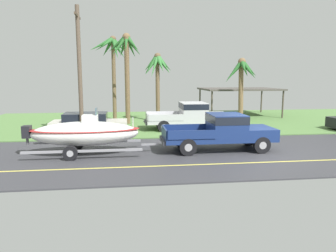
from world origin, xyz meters
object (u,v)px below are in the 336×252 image
Objects in this scene: carport_awning at (239,90)px; palm_tree_near_right at (126,55)px; parked_sedan_far at (89,124)px; palm_tree_mid at (112,54)px; utility_pole at (80,71)px; boat_on_trailer at (85,133)px; pickup_truck_towing at (225,130)px; parked_pickup_background at (193,115)px; palm_tree_far_left at (242,74)px; palm_tree_near_left at (157,68)px.

carport_awning is 1.01× the size of palm_tree_near_right.
palm_tree_mid is at bearing 79.59° from parked_sedan_far.
boat_on_trailer is at bearing -80.48° from utility_pole.
pickup_truck_towing is 13.97m from palm_tree_mid.
parked_pickup_background reaches higher than pickup_truck_towing.
carport_awning is (5.37, 13.07, 1.41)m from pickup_truck_towing.
palm_tree_far_left is at bearing 33.44° from parked_pickup_background.
carport_awning reaches higher than pickup_truck_towing.
palm_tree_near_right is 1.34× the size of palm_tree_far_left.
boat_on_trailer is 12.65m from palm_tree_mid.
palm_tree_far_left reaches higher than carport_awning.
palm_tree_near_right reaches higher than palm_tree_far_left.
palm_tree_far_left reaches higher than boat_on_trailer.
palm_tree_near_right is at bearing 147.69° from parked_pickup_background.
parked_sedan_far is 3.43m from utility_pole.
parked_sedan_far is 0.69× the size of palm_tree_near_right.
carport_awning is 11.82m from palm_tree_mid.
carport_awning is 11.29m from palm_tree_near_right.
utility_pole is at bearing -130.61° from palm_tree_near_left.
carport_awning is at bearing 47.08° from boat_on_trailer.
palm_tree_near_right is at bearing -158.20° from carport_awning.
palm_tree_mid is at bearing 116.87° from pickup_truck_towing.
utility_pole is (-0.28, -0.94, 3.29)m from parked_sedan_far.
palm_tree_near_left reaches higher than pickup_truck_towing.
parked_pickup_background is at bearing 44.03° from boat_on_trailer.
carport_awning is at bearing 6.32° from palm_tree_mid.
boat_on_trailer is 1.16× the size of palm_tree_near_left.
palm_tree_far_left is at bearing -108.02° from carport_awning.
palm_tree_near_right is (1.99, 9.01, 4.17)m from boat_on_trailer.
parked_sedan_far is at bearing -160.49° from palm_tree_far_left.
carport_awning is 15.70m from utility_pole.
boat_on_trailer is 8.93m from parked_pickup_background.
utility_pole is (-12.86, -8.87, 1.53)m from carport_awning.
palm_tree_mid is at bearing 78.83° from utility_pole.
pickup_truck_towing is 6.22m from parked_pickup_background.
palm_tree_near_right is 5.64m from utility_pole.
utility_pole reaches higher than parked_pickup_background.
palm_tree_near_left reaches higher than palm_tree_far_left.
pickup_truck_towing is 1.22× the size of parked_sedan_far.
palm_tree_mid reaches higher than palm_tree_near_right.
carport_awning is (12.58, 7.93, 1.75)m from parked_sedan_far.
palm_tree_mid is (-5.99, 11.82, 4.44)m from pickup_truck_towing.
palm_tree_near_right is at bearing 77.54° from boat_on_trailer.
carport_awning is at bearing 20.71° from palm_tree_near_left.
utility_pole reaches higher than palm_tree_near_left.
parked_pickup_background is at bearing -146.56° from palm_tree_far_left.
palm_tree_near_left is at bearing 46.05° from parked_sedan_far.
palm_tree_mid reaches higher than parked_sedan_far.
utility_pole is (-0.70, 4.20, 2.95)m from boat_on_trailer.
palm_tree_mid is 10.56m from palm_tree_far_left.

